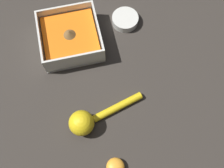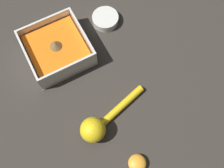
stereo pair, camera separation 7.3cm
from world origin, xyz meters
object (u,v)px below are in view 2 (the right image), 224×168
Objects in this scene: lemon_half at (137,163)px; spice_bowl at (105,19)px; lemon_squeezer at (98,125)px; square_dish at (57,50)px.

spice_bowl is at bearing -16.96° from lemon_half.
lemon_squeezer is (-0.31, 0.18, 0.02)m from spice_bowl.
square_dish is 0.41m from lemon_half.
square_dish is 0.19m from spice_bowl.
square_dish and lemon_squeezer have the same top height.
lemon_squeezer is 4.51× the size of lemon_half.
lemon_squeezer reaches higher than spice_bowl.
square_dish is 0.83× the size of lemon_squeezer.
lemon_squeezer is at bearing 19.07° from lemon_half.
lemon_half is at bearing 163.04° from spice_bowl.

